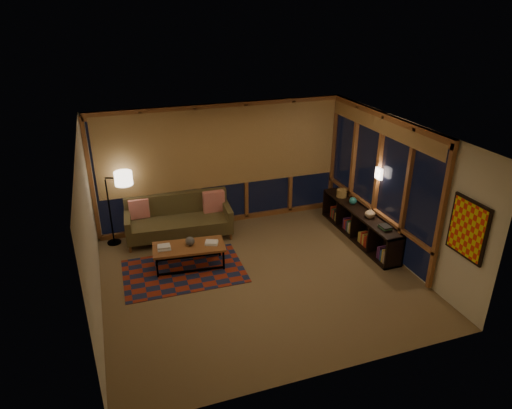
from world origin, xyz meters
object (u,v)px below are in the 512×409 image
object	(u,v)px
coffee_table	(190,256)
bookshelf	(359,224)
sofa	(179,219)
floor_lamp	(109,208)

from	to	relation	value
coffee_table	bookshelf	distance (m)	3.61
coffee_table	bookshelf	world-z (taller)	bookshelf
sofa	bookshelf	distance (m)	3.79
sofa	bookshelf	bearing A→B (deg)	-15.31
sofa	floor_lamp	distance (m)	1.40
sofa	floor_lamp	world-z (taller)	floor_lamp
coffee_table	bookshelf	bearing A→B (deg)	5.49
coffee_table	bookshelf	xyz separation A→B (m)	(3.60, -0.05, 0.10)
sofa	bookshelf	xyz separation A→B (m)	(3.58, -1.25, -0.12)
coffee_table	bookshelf	size ratio (longest dim) A/B	0.51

